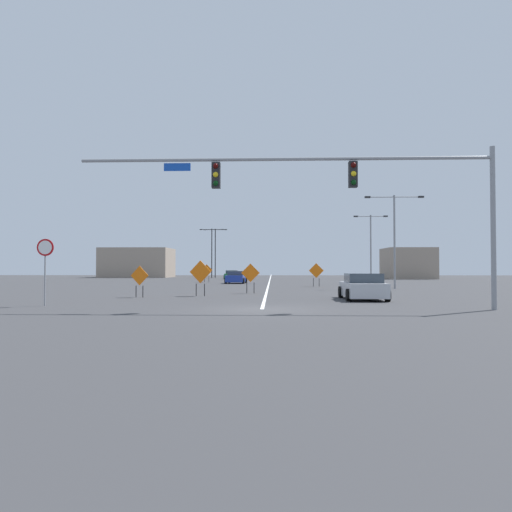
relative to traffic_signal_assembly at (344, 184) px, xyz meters
name	(u,v)px	position (x,y,z in m)	size (l,w,h in m)	color
ground	(262,309)	(-3.31, 0.01, -5.06)	(179.98, 179.98, 0.00)	#38383A
road_centre_stripe	(270,279)	(-3.31, 50.01, -5.06)	(0.16, 99.99, 0.01)	white
traffic_signal_assembly	(344,184)	(0.00, 0.00, 0.00)	(16.80, 0.44, 6.56)	gray
stop_sign	(45,259)	(-12.95, 1.43, -2.98)	(0.76, 0.07, 2.96)	gray
street_lamp_near_left	(212,248)	(-13.09, 60.11, -0.13)	(4.08, 0.24, 8.26)	black
street_lamp_far_right	(371,242)	(7.43, 31.19, -0.70)	(3.55, 0.24, 7.26)	gray
street_lamp_mid_right	(394,232)	(6.90, 19.30, -0.47)	(4.71, 0.24, 7.54)	gray
street_lamp_mid_left	(215,249)	(-12.86, 62.98, -0.03)	(4.08, 0.24, 8.46)	black
construction_sign_right_shoulder	(140,277)	(-10.46, 7.60, -3.93)	(1.09, 0.28, 1.79)	orange
construction_sign_median_near	(250,274)	(-4.35, 12.09, -3.82)	(1.22, 0.19, 1.96)	orange
construction_sign_left_lane	(207,271)	(-10.55, 35.81, -3.73)	(1.33, 0.13, 2.10)	orange
construction_sign_right_lane	(200,273)	(-7.18, 8.93, -3.72)	(1.33, 0.36, 2.12)	orange
construction_sign_median_far	(316,272)	(1.03, 23.67, -3.72)	(1.31, 0.34, 2.10)	orange
car_blue_mid	(236,277)	(-6.86, 32.42, -4.42)	(2.26, 3.95, 1.33)	#1E389E
car_silver_far	(363,287)	(1.89, 6.12, -4.41)	(2.19, 4.34, 1.39)	#B7BABF
car_green_distant	(232,275)	(-9.11, 53.25, -4.44)	(2.21, 4.04, 1.30)	#196B38
roadside_building_east	(408,263)	(18.02, 55.30, -2.69)	(7.18, 7.04, 4.74)	gray
roadside_building_west	(138,263)	(-27.07, 65.20, -2.47)	(11.91, 8.45, 5.19)	gray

